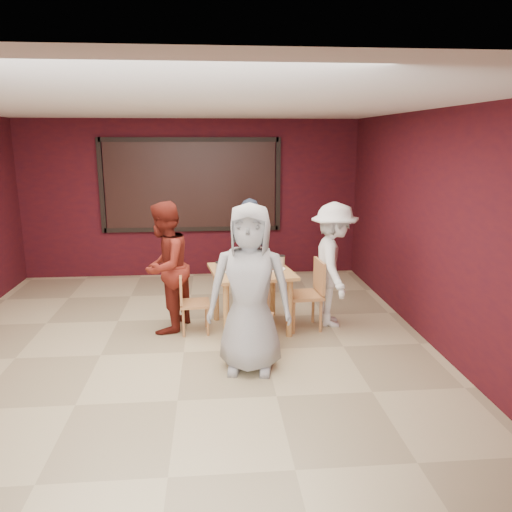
{
  "coord_description": "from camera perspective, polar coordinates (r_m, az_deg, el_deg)",
  "views": [
    {
      "loc": [
        0.37,
        -5.52,
        2.46
      ],
      "look_at": [
        0.92,
        0.71,
        0.98
      ],
      "focal_mm": 35.0,
      "sensor_mm": 36.0,
      "label": 1
    }
  ],
  "objects": [
    {
      "name": "diner_back",
      "position": [
        7.59,
        -0.75,
        0.65
      ],
      "size": [
        0.63,
        0.46,
        1.6
      ],
      "primitive_type": "imported",
      "rotation": [
        0.0,
        0.0,
        3.0
      ],
      "color": "#283247",
      "rests_on": "floor"
    },
    {
      "name": "floor",
      "position": [
        6.05,
        -8.26,
        -10.83
      ],
      "size": [
        7.0,
        7.0,
        0.0
      ],
      "primitive_type": "plane",
      "color": "#C8B98B",
      "rests_on": "ground"
    },
    {
      "name": "diner_right",
      "position": [
        6.69,
        8.85,
        -0.99
      ],
      "size": [
        0.71,
        1.12,
        1.65
      ],
      "primitive_type": "imported",
      "rotation": [
        0.0,
        0.0,
        1.48
      ],
      "color": "white",
      "rests_on": "floor"
    },
    {
      "name": "diner_left",
      "position": [
        6.51,
        -10.39,
        -1.28
      ],
      "size": [
        0.89,
        0.99,
        1.69
      ],
      "primitive_type": "imported",
      "rotation": [
        0.0,
        0.0,
        -1.93
      ],
      "color": "maroon",
      "rests_on": "floor"
    },
    {
      "name": "chair_back",
      "position": [
        7.39,
        -0.53,
        -2.62
      ],
      "size": [
        0.39,
        0.39,
        0.77
      ],
      "color": "#C17E4B",
      "rests_on": "floor"
    },
    {
      "name": "window_blinds",
      "position": [
        9.01,
        -7.45,
        8.03
      ],
      "size": [
        3.0,
        0.02,
        1.5
      ],
      "primitive_type": "cube",
      "color": "black"
    },
    {
      "name": "chair_front",
      "position": [
        5.78,
        -0.28,
        -6.83
      ],
      "size": [
        0.49,
        0.49,
        0.83
      ],
      "color": "#C17E4B",
      "rests_on": "floor"
    },
    {
      "name": "chair_left",
      "position": [
        6.47,
        -7.62,
        -4.97
      ],
      "size": [
        0.41,
        0.41,
        0.78
      ],
      "color": "#C17E4B",
      "rests_on": "floor"
    },
    {
      "name": "chair_right",
      "position": [
        6.59,
        6.19,
        -3.9
      ],
      "size": [
        0.48,
        0.48,
        0.92
      ],
      "color": "#C17E4B",
      "rests_on": "floor"
    },
    {
      "name": "dining_table",
      "position": [
        6.49,
        -0.56,
        -2.45
      ],
      "size": [
        1.15,
        1.15,
        0.95
      ],
      "color": "tan",
      "rests_on": "floor"
    },
    {
      "name": "diner_front",
      "position": [
        5.26,
        -0.72,
        -3.79
      ],
      "size": [
        0.97,
        0.71,
        1.82
      ],
      "primitive_type": "imported",
      "rotation": [
        0.0,
        0.0,
        -0.16
      ],
      "color": "#A4A4A4",
      "rests_on": "floor"
    }
  ]
}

